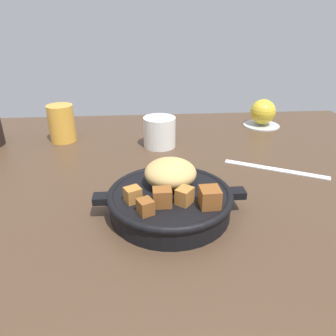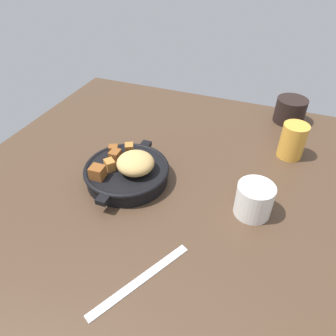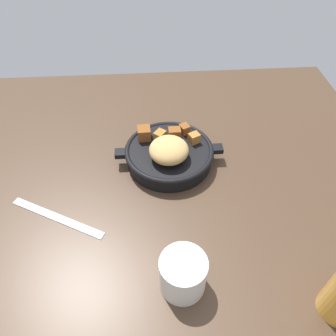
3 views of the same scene
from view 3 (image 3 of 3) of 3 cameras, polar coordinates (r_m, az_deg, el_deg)
ground_plane at (r=71.19cm, az=-2.47°, el=-4.54°), size 111.27×98.22×2.40cm
cast_iron_skillet at (r=74.03cm, az=0.31°, el=2.67°), size 24.50×20.25×8.26cm
butter_knife at (r=69.25cm, az=-18.68°, el=-8.15°), size 19.58×11.46×0.36cm
ceramic_mug_white at (r=55.73cm, az=2.79°, el=-18.01°), size 7.79×7.79×7.33cm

